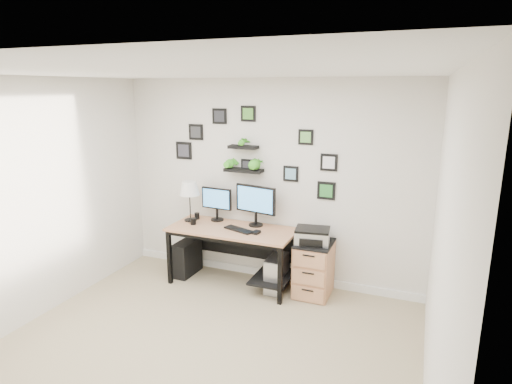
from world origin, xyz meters
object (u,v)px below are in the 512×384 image
at_px(monitor_left, 217,202).
at_px(pc_tower_black, 187,258).
at_px(monitor_right, 256,202).
at_px(pc_tower_grey, 277,273).
at_px(printer, 312,236).
at_px(table_lamp, 189,189).
at_px(desk, 236,237).
at_px(mug, 193,221).
at_px(file_cabinet, 314,269).

distance_m(monitor_left, pc_tower_black, 0.88).
bearing_deg(monitor_right, pc_tower_grey, -25.67).
bearing_deg(printer, monitor_right, 170.15).
xyz_separation_m(monitor_left, table_lamp, (-0.33, -0.14, 0.17)).
distance_m(monitor_left, monitor_right, 0.57).
bearing_deg(pc_tower_black, desk, 1.19).
height_order(table_lamp, pc_tower_grey, table_lamp).
distance_m(mug, printer, 1.56).
distance_m(desk, monitor_left, 0.56).
height_order(desk, monitor_left, monitor_left).
bearing_deg(pc_tower_grey, monitor_right, 154.33).
height_order(desk, file_cabinet, desk).
xyz_separation_m(monitor_right, table_lamp, (-0.89, -0.12, 0.12)).
distance_m(monitor_right, printer, 0.85).
xyz_separation_m(monitor_left, mug, (-0.21, -0.27, -0.22)).
bearing_deg(table_lamp, monitor_right, 7.57).
xyz_separation_m(desk, monitor_left, (-0.36, 0.19, 0.38)).
distance_m(pc_tower_grey, file_cabinet, 0.47).
bearing_deg(monitor_left, desk, -27.97).
xyz_separation_m(monitor_left, file_cabinet, (1.37, -0.13, -0.68)).
xyz_separation_m(desk, pc_tower_grey, (0.56, 0.00, -0.41)).
bearing_deg(monitor_left, printer, -6.58).
xyz_separation_m(mug, pc_tower_grey, (1.12, 0.08, -0.57)).
xyz_separation_m(pc_tower_black, file_cabinet, (1.74, 0.06, 0.10)).
xyz_separation_m(monitor_right, file_cabinet, (0.81, -0.11, -0.73)).
bearing_deg(printer, desk, -177.99).
height_order(table_lamp, pc_tower_black, table_lamp).
bearing_deg(file_cabinet, desk, -176.71).
bearing_deg(pc_tower_grey, desk, -179.76).
height_order(monitor_left, file_cabinet, monitor_left).
height_order(monitor_left, pc_tower_black, monitor_left).
height_order(desk, monitor_right, monitor_right).
relative_size(table_lamp, pc_tower_grey, 1.21).
relative_size(monitor_left, printer, 1.01).
relative_size(pc_tower_grey, printer, 1.01).
xyz_separation_m(monitor_right, pc_tower_black, (-0.94, -0.17, -0.83)).
relative_size(pc_tower_black, printer, 1.06).
height_order(monitor_right, mug, monitor_right).
distance_m(table_lamp, printer, 1.73).
relative_size(monitor_right, printer, 1.29).
height_order(mug, printer, printer).
bearing_deg(pc_tower_grey, pc_tower_black, -179.96).
bearing_deg(table_lamp, mug, -48.23).
bearing_deg(mug, file_cabinet, 4.94).
distance_m(desk, mug, 0.60).
distance_m(mug, pc_tower_grey, 1.26).
xyz_separation_m(desk, monitor_right, (0.21, 0.17, 0.44)).
bearing_deg(monitor_left, monitor_right, -1.97).
height_order(mug, file_cabinet, mug).
bearing_deg(monitor_right, monitor_left, 178.03).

